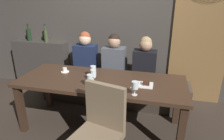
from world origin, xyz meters
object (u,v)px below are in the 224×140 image
(diner_far_end, at_px, (145,62))
(espresso_cup, at_px, (65,70))
(wine_bottle_dark_red, at_px, (29,35))
(wine_glass_near_left, at_px, (93,74))
(diner_redhead, at_px, (86,56))
(fork_on_table, at_px, (134,85))
(dessert_plate, at_px, (146,84))
(diner_bearded, at_px, (114,59))
(wine_glass_end_right, at_px, (93,70))
(banquette_bench, at_px, (113,91))
(wine_glass_far_left, at_px, (90,78))
(wine_glass_near_right, at_px, (135,86))
(chair_near_side, at_px, (100,126))
(wine_bottle_pale_label, at_px, (46,35))

(diner_far_end, relative_size, espresso_cup, 6.30)
(wine_bottle_dark_red, distance_m, wine_glass_near_left, 2.03)
(diner_redhead, height_order, fork_on_table, diner_redhead)
(espresso_cup, xyz_separation_m, dessert_plate, (1.18, -0.18, -0.01))
(diner_bearded, relative_size, wine_bottle_dark_red, 2.37)
(diner_redhead, xyz_separation_m, diner_far_end, (0.99, -0.01, -0.02))
(wine_bottle_dark_red, distance_m, espresso_cup, 1.49)
(diner_redhead, distance_m, wine_glass_end_right, 0.73)
(diner_redhead, relative_size, wine_glass_end_right, 4.80)
(banquette_bench, height_order, wine_glass_near_left, wine_glass_near_left)
(diner_bearded, xyz_separation_m, wine_bottle_dark_red, (-1.77, 0.33, 0.26))
(diner_far_end, relative_size, wine_glass_far_left, 4.61)
(diner_bearded, relative_size, wine_glass_near_left, 4.71)
(banquette_bench, distance_m, wine_glass_end_right, 0.91)
(banquette_bench, relative_size, diner_redhead, 3.18)
(wine_glass_end_right, distance_m, espresso_cup, 0.48)
(wine_bottle_dark_red, height_order, dessert_plate, wine_bottle_dark_red)
(fork_on_table, bearing_deg, wine_glass_near_left, -165.01)
(wine_glass_end_right, distance_m, wine_glass_near_right, 0.72)
(wine_glass_near_left, xyz_separation_m, wine_glass_far_left, (0.01, -0.16, 0.00))
(banquette_bench, height_order, wine_glass_end_right, wine_glass_end_right)
(diner_far_end, height_order, wine_glass_end_right, diner_far_end)
(chair_near_side, height_order, diner_redhead, diner_redhead)
(wine_bottle_dark_red, xyz_separation_m, fork_on_table, (2.20, -1.10, -0.33))
(banquette_bench, relative_size, diner_bearded, 3.24)
(diner_redhead, distance_m, wine_bottle_pale_label, 1.00)
(banquette_bench, relative_size, wine_bottle_pale_label, 7.67)
(chair_near_side, relative_size, wine_glass_far_left, 5.98)
(chair_near_side, bearing_deg, wine_bottle_dark_red, 138.20)
(wine_glass_near_left, relative_size, wine_glass_near_right, 1.00)
(wine_glass_near_right, bearing_deg, diner_redhead, 133.66)
(banquette_bench, xyz_separation_m, wine_glass_far_left, (-0.06, -0.95, 0.63))
(diner_bearded, relative_size, wine_glass_end_right, 4.71)
(wine_glass_far_left, bearing_deg, wine_glass_end_right, 101.78)
(diner_redhead, distance_m, wine_bottle_dark_red, 1.35)
(banquette_bench, distance_m, diner_bearded, 0.59)
(wine_bottle_dark_red, height_order, wine_glass_far_left, wine_bottle_dark_red)
(diner_far_end, height_order, fork_on_table, diner_far_end)
(banquette_bench, distance_m, espresso_cup, 0.97)
(wine_glass_near_left, relative_size, espresso_cup, 1.37)
(banquette_bench, xyz_separation_m, wine_glass_end_right, (-0.12, -0.65, 0.62))
(wine_glass_near_left, relative_size, wine_glass_end_right, 1.00)
(dessert_plate, relative_size, fork_on_table, 1.12)
(diner_far_end, distance_m, wine_bottle_dark_red, 2.31)
(wine_glass_near_left, xyz_separation_m, espresso_cup, (-0.51, 0.23, -0.09))
(wine_glass_near_left, bearing_deg, diner_redhead, 117.33)
(diner_bearded, bearing_deg, wine_glass_far_left, -94.38)
(wine_glass_far_left, distance_m, fork_on_table, 0.54)
(diner_far_end, distance_m, fork_on_table, 0.77)
(chair_near_side, xyz_separation_m, diner_bearded, (-0.19, 1.43, 0.26))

